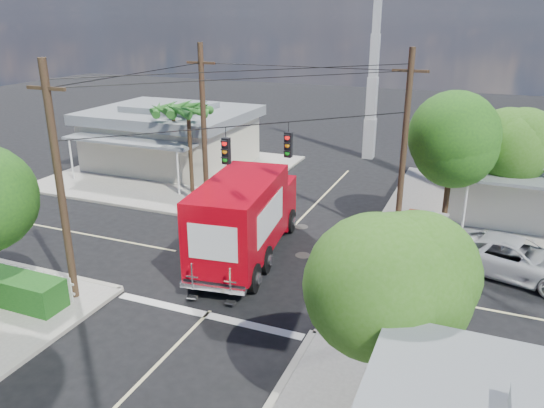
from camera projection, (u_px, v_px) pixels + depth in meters
The scene contains 16 objects.
ground at pixel (255, 266), 23.05m from camera, with size 120.00×120.00×0.00m, color black.
sidewalk_ne at pixel (521, 215), 28.59m from camera, with size 14.12×14.12×0.14m.
sidewalk_nw at pixel (175, 172), 36.38m from camera, with size 14.12×14.12×0.14m.
road_markings at pixel (240, 281), 21.76m from camera, with size 32.00×32.00×0.01m.
building_nw at pixel (171, 135), 37.43m from camera, with size 10.80×10.20×4.30m.
radio_tower at pixel (373, 82), 38.35m from camera, with size 0.80×0.80×17.00m.
tree_ne_front at pixel (453, 140), 24.72m from camera, with size 4.21×4.14×6.66m.
tree_ne_back at pixel (511, 147), 25.90m from camera, with size 3.77×3.66×5.82m.
tree_se at pixel (394, 289), 12.87m from camera, with size 3.67×3.54×5.62m.
palm_nw_front at pixel (188, 111), 30.54m from camera, with size 3.01×3.08×5.59m.
palm_nw_back at pixel (173, 111), 32.69m from camera, with size 3.01×3.08×5.19m.
utility_poles at pixel (236, 150), 23.42m from camera, with size 12.00×10.68×9.00m.
picket_fence at pixel (14, 276), 20.74m from camera, with size 5.94×0.06×1.00m.
vending_boxes at pixel (428, 223), 25.88m from camera, with size 1.90×0.50×1.10m.
delivery_truck at pixel (246, 217), 23.28m from camera, with size 3.75×9.00×3.79m.
parked_car at pixel (514, 258), 21.95m from camera, with size 2.66×5.77×1.60m, color silver.
Camera 1 is at (8.61, -18.91, 10.37)m, focal length 35.00 mm.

